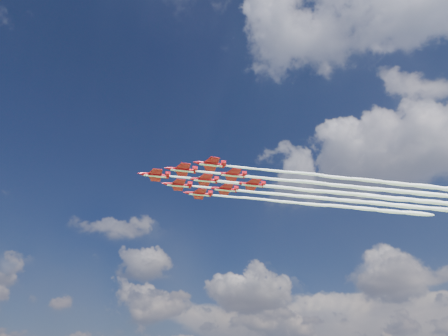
{
  "coord_description": "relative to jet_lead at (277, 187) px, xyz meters",
  "views": [
    {
      "loc": [
        83.61,
        -116.87,
        12.79
      ],
      "look_at": [
        7.01,
        -2.13,
        87.26
      ],
      "focal_mm": 35.0,
      "sensor_mm": 36.0,
      "label": 1
    }
  ],
  "objects": [
    {
      "name": "jet_row3_centre",
      "position": [
        12.75,
        13.2,
        0.0
      ],
      "size": [
        71.67,
        74.13,
        2.93
      ],
      "rotation": [
        0.0,
        0.0,
        0.8
      ],
      "color": "#AB0914"
    },
    {
      "name": "jet_row4_starb",
      "position": [
        14.6,
        24.16,
        0.0
      ],
      "size": [
        71.67,
        74.13,
        2.93
      ],
      "rotation": [
        0.0,
        0.0,
        0.8
      ],
      "color": "#AB0914"
    },
    {
      "name": "jet_tail",
      "position": [
        25.49,
        26.4,
        0.0
      ],
      "size": [
        71.67,
        74.13,
        2.93
      ],
      "rotation": [
        0.0,
        0.0,
        0.8
      ],
      "color": "#AB0914"
    },
    {
      "name": "jet_row2_starb",
      "position": [
        1.85,
        10.97,
        0.0
      ],
      "size": [
        71.67,
        74.13,
        2.93
      ],
      "rotation": [
        0.0,
        0.0,
        0.8
      ],
      "color": "#AB0914"
    },
    {
      "name": "jet_row2_port",
      "position": [
        10.9,
        2.23,
        0.0
      ],
      "size": [
        71.67,
        74.13,
        2.93
      ],
      "rotation": [
        0.0,
        0.0,
        0.8
      ],
      "color": "#AB0914"
    },
    {
      "name": "jet_row3_starb",
      "position": [
        3.7,
        21.93,
        0.0
      ],
      "size": [
        71.67,
        74.13,
        2.93
      ],
      "rotation": [
        0.0,
        0.0,
        0.8
      ],
      "color": "#AB0914"
    },
    {
      "name": "jet_lead",
      "position": [
        0.0,
        0.0,
        0.0
      ],
      "size": [
        71.67,
        74.13,
        2.93
      ],
      "rotation": [
        0.0,
        0.0,
        0.8
      ],
      "color": "#AB0914"
    },
    {
      "name": "jet_row4_port",
      "position": [
        23.64,
        15.43,
        0.0
      ],
      "size": [
        71.67,
        74.13,
        2.93
      ],
      "rotation": [
        0.0,
        0.0,
        0.8
      ],
      "color": "#AB0914"
    },
    {
      "name": "jet_row3_port",
      "position": [
        21.79,
        4.46,
        0.0
      ],
      "size": [
        71.67,
        74.13,
        2.93
      ],
      "rotation": [
        0.0,
        0.0,
        0.8
      ],
      "color": "#AB0914"
    }
  ]
}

